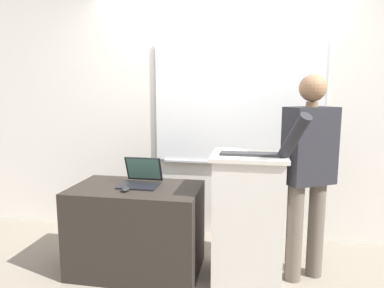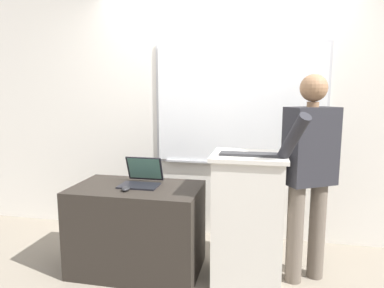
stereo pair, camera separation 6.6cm
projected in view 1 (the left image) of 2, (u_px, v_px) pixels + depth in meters
name	position (u px, v px, depth m)	size (l,w,h in m)	color
back_wall	(218.00, 95.00, 3.52)	(6.40, 0.17, 2.97)	silver
lectern_podium	(248.00, 218.00, 2.70)	(0.57, 0.51, 1.05)	beige
side_desk	(137.00, 229.00, 2.89)	(1.06, 0.63, 0.74)	#28231E
person_presenter	(309.00, 166.00, 2.68)	(0.56, 0.68, 1.65)	brown
laptop	(141.00, 177.00, 2.90)	(0.32, 0.30, 0.23)	black
wireless_keyboard	(250.00, 154.00, 2.56)	(0.44, 0.12, 0.02)	#2D2D30
computer_mouse_by_laptop	(126.00, 189.00, 2.71)	(0.06, 0.10, 0.03)	black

